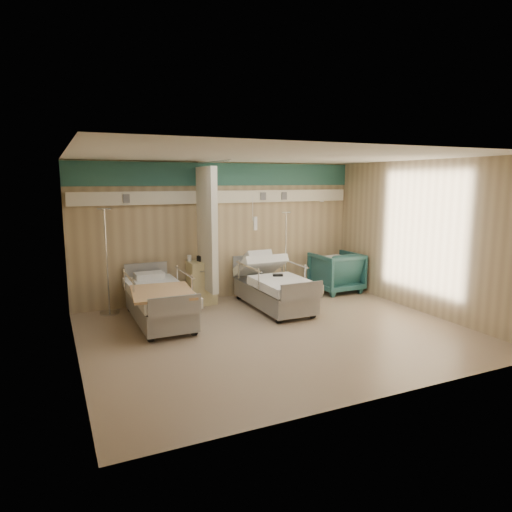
# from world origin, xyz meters

# --- Properties ---
(ground) EXTENTS (6.00, 5.00, 0.00)m
(ground) POSITION_xyz_m (0.00, 0.00, 0.00)
(ground) COLOR gray
(ground) RESTS_ON ground
(room_walls) EXTENTS (6.04, 5.04, 2.82)m
(room_walls) POSITION_xyz_m (-0.03, 0.25, 1.86)
(room_walls) COLOR tan
(room_walls) RESTS_ON ground
(bed_right) EXTENTS (1.00, 2.16, 0.63)m
(bed_right) POSITION_xyz_m (0.60, 1.30, 0.32)
(bed_right) COLOR white
(bed_right) RESTS_ON ground
(bed_left) EXTENTS (1.00, 2.16, 0.63)m
(bed_left) POSITION_xyz_m (-1.60, 1.30, 0.32)
(bed_left) COLOR white
(bed_left) RESTS_ON ground
(bedside_cabinet) EXTENTS (0.50, 0.48, 0.85)m
(bedside_cabinet) POSITION_xyz_m (-0.55, 2.20, 0.42)
(bedside_cabinet) COLOR #D2C183
(bedside_cabinet) RESTS_ON ground
(visitor_armchair) EXTENTS (0.97, 0.99, 0.88)m
(visitor_armchair) POSITION_xyz_m (2.45, 1.90, 0.44)
(visitor_armchair) COLOR #205052
(visitor_armchair) RESTS_ON ground
(waffle_blanket) EXTENTS (0.74, 0.67, 0.07)m
(waffle_blanket) POSITION_xyz_m (2.41, 1.90, 0.91)
(waffle_blanket) COLOR silver
(waffle_blanket) RESTS_ON visitor_armchair
(iv_stand_right) EXTENTS (0.32, 0.32, 1.78)m
(iv_stand_right) POSITION_xyz_m (1.28, 2.08, 0.37)
(iv_stand_right) COLOR silver
(iv_stand_right) RESTS_ON ground
(iv_stand_left) EXTENTS (0.35, 0.35, 1.94)m
(iv_stand_left) POSITION_xyz_m (-2.33, 2.22, 0.40)
(iv_stand_left) COLOR silver
(iv_stand_left) RESTS_ON ground
(call_remote) EXTENTS (0.21, 0.15, 0.04)m
(call_remote) POSITION_xyz_m (0.66, 1.24, 0.65)
(call_remote) COLOR black
(call_remote) RESTS_ON bed_right
(tan_blanket) EXTENTS (1.07, 1.29, 0.04)m
(tan_blanket) POSITION_xyz_m (-1.65, 0.84, 0.65)
(tan_blanket) COLOR tan
(tan_blanket) RESTS_ON bed_left
(toiletry_bag) EXTENTS (0.22, 0.17, 0.11)m
(toiletry_bag) POSITION_xyz_m (-0.50, 2.26, 0.90)
(toiletry_bag) COLOR black
(toiletry_bag) RESTS_ON bedside_cabinet
(white_cup) EXTENTS (0.09, 0.09, 0.12)m
(white_cup) POSITION_xyz_m (-0.74, 2.34, 0.91)
(white_cup) COLOR white
(white_cup) RESTS_ON bedside_cabinet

